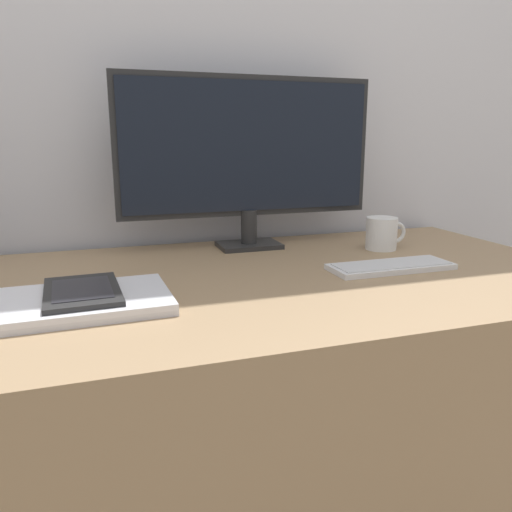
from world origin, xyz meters
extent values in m
cube|color=silver|center=(0.00, 0.58, 1.20)|extent=(3.60, 0.05, 2.40)
cube|color=#997A56|center=(0.00, 0.15, 0.36)|extent=(1.50, 0.76, 0.71)
cube|color=#262626|center=(0.09, 0.42, 0.72)|extent=(0.16, 0.11, 0.01)
cylinder|color=#262626|center=(0.09, 0.42, 0.77)|extent=(0.04, 0.04, 0.09)
cube|color=#262626|center=(0.09, 0.42, 0.97)|extent=(0.67, 0.01, 0.35)
cube|color=black|center=(0.09, 0.41, 0.97)|extent=(0.64, 0.01, 0.32)
cube|color=silver|center=(0.31, 0.10, 0.72)|extent=(0.28, 0.10, 0.01)
cube|color=silver|center=(0.31, 0.10, 0.72)|extent=(0.26, 0.08, 0.00)
cube|color=silver|center=(-0.33, 0.05, 0.72)|extent=(0.30, 0.21, 0.01)
cube|color=silver|center=(-0.33, 0.05, 0.73)|extent=(0.30, 0.21, 0.01)
cube|color=black|center=(-0.33, 0.06, 0.74)|extent=(0.13, 0.20, 0.01)
cube|color=black|center=(-0.33, 0.06, 0.74)|extent=(0.10, 0.14, 0.00)
cylinder|color=white|center=(0.41, 0.29, 0.75)|extent=(0.08, 0.08, 0.08)
torus|color=white|center=(0.45, 0.29, 0.75)|extent=(0.06, 0.01, 0.06)
camera|label=1|loc=(-0.30, -0.81, 0.99)|focal=35.00mm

